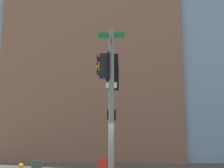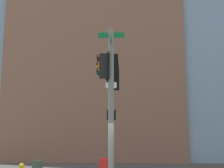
% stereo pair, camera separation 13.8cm
% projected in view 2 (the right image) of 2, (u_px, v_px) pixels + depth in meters
% --- Properties ---
extents(signal_pole_assembly, '(1.18, 4.55, 6.47)m').
position_uv_depth(signal_pole_assembly, '(111.00, 80.00, 15.35)').
color(signal_pole_assembly, slate).
rests_on(signal_pole_assembly, ground_plane).
extents(newspaper_box, '(0.45, 0.57, 1.05)m').
position_uv_depth(newspaper_box, '(104.00, 168.00, 18.03)').
color(newspaper_box, red).
rests_on(newspaper_box, ground_plane).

